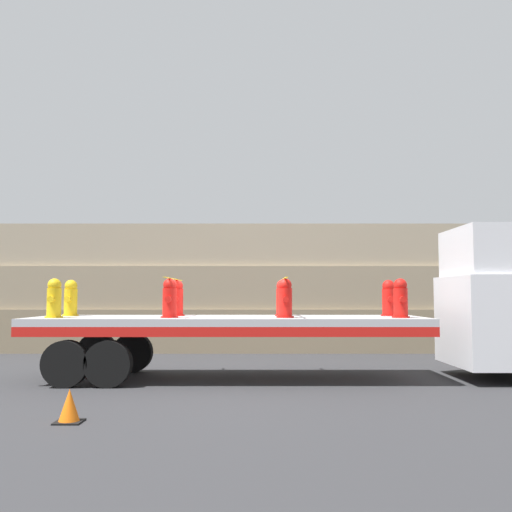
% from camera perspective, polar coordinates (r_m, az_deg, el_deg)
% --- Properties ---
extents(ground_plane, '(120.00, 120.00, 0.00)m').
position_cam_1_polar(ground_plane, '(12.85, -2.96, -12.19)').
color(ground_plane, '#2D2D30').
extents(rock_cliff, '(60.00, 3.30, 4.19)m').
position_cam_1_polar(rock_cliff, '(19.83, -1.93, -3.24)').
color(rock_cliff, '#84755B').
rests_on(rock_cliff, ground_plane).
extents(truck_cab, '(2.21, 2.58, 3.35)m').
position_cam_1_polar(truck_cab, '(13.84, 23.24, -4.49)').
color(truck_cab, silver).
rests_on(truck_cab, ground_plane).
extents(flatbed_trailer, '(8.59, 2.58, 1.37)m').
position_cam_1_polar(flatbed_trailer, '(12.79, -5.78, -7.30)').
color(flatbed_trailer, '#B2B2B7').
rests_on(flatbed_trailer, ground_plane).
extents(fire_hydrant_yellow_near_0, '(0.37, 0.50, 0.84)m').
position_cam_1_polar(fire_hydrant_yellow_near_0, '(12.90, -19.70, -4.04)').
color(fire_hydrant_yellow_near_0, gold).
rests_on(fire_hydrant_yellow_near_0, flatbed_trailer).
extents(fire_hydrant_yellow_far_0, '(0.37, 0.50, 0.84)m').
position_cam_1_polar(fire_hydrant_yellow_far_0, '(13.93, -18.20, -4.05)').
color(fire_hydrant_yellow_far_0, gold).
rests_on(fire_hydrant_yellow_far_0, flatbed_trailer).
extents(fire_hydrant_red_near_1, '(0.37, 0.50, 0.84)m').
position_cam_1_polar(fire_hydrant_red_near_1, '(12.30, -8.80, -4.24)').
color(fire_hydrant_red_near_1, red).
rests_on(fire_hydrant_red_near_1, flatbed_trailer).
extents(fire_hydrant_red_far_1, '(0.37, 0.50, 0.84)m').
position_cam_1_polar(fire_hydrant_red_far_1, '(13.38, -8.10, -4.22)').
color(fire_hydrant_red_far_1, red).
rests_on(fire_hydrant_red_far_1, flatbed_trailer).
extents(fire_hydrant_red_near_2, '(0.37, 0.50, 0.84)m').
position_cam_1_polar(fire_hydrant_red_near_2, '(12.18, 2.76, -4.29)').
color(fire_hydrant_red_near_2, red).
rests_on(fire_hydrant_red_near_2, flatbed_trailer).
extents(fire_hydrant_red_far_2, '(0.37, 0.50, 0.84)m').
position_cam_1_polar(fire_hydrant_red_far_2, '(13.27, 2.52, -4.26)').
color(fire_hydrant_red_far_2, red).
rests_on(fire_hydrant_red_far_2, flatbed_trailer).
extents(fire_hydrant_red_near_3, '(0.37, 0.50, 0.84)m').
position_cam_1_polar(fire_hydrant_red_near_3, '(12.55, 14.09, -4.16)').
color(fire_hydrant_red_near_3, red).
rests_on(fire_hydrant_red_near_3, flatbed_trailer).
extents(fire_hydrant_red_far_3, '(0.37, 0.50, 0.84)m').
position_cam_1_polar(fire_hydrant_red_far_3, '(13.61, 12.96, -4.16)').
color(fire_hydrant_red_far_3, red).
rests_on(fire_hydrant_red_far_3, flatbed_trailer).
extents(cargo_strap_rear, '(0.05, 2.67, 0.01)m').
position_cam_1_polar(cargo_strap_rear, '(12.85, -8.42, -2.28)').
color(cargo_strap_rear, yellow).
rests_on(cargo_strap_rear, fire_hydrant_red_near_1).
extents(cargo_strap_middle, '(0.05, 2.67, 0.01)m').
position_cam_1_polar(cargo_strap_middle, '(12.73, 2.63, -2.30)').
color(cargo_strap_middle, yellow).
rests_on(cargo_strap_middle, fire_hydrant_red_near_2).
extents(traffic_cone, '(0.39, 0.39, 0.48)m').
position_cam_1_polar(traffic_cone, '(8.97, -18.33, -14.08)').
color(traffic_cone, black).
rests_on(traffic_cone, ground_plane).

